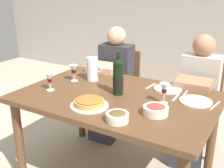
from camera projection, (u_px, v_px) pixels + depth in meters
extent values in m
cube|color=brown|center=(116.00, 98.00, 2.17)|extent=(1.50, 1.00, 0.04)
cylinder|color=brown|center=(19.00, 142.00, 2.28)|extent=(0.07, 0.07, 0.72)
cylinder|color=brown|center=(81.00, 105.00, 2.96)|extent=(0.07, 0.07, 0.72)
cylinder|color=brown|center=(212.00, 139.00, 2.32)|extent=(0.07, 0.07, 0.72)
cylinder|color=black|center=(118.00, 80.00, 2.15)|extent=(0.08, 0.08, 0.23)
sphere|color=black|center=(118.00, 64.00, 2.11)|extent=(0.08, 0.08, 0.08)
cylinder|color=black|center=(118.00, 57.00, 2.09)|extent=(0.03, 0.03, 0.09)
cylinder|color=black|center=(118.00, 82.00, 2.15)|extent=(0.08, 0.08, 0.08)
cylinder|color=silver|center=(92.00, 69.00, 2.47)|extent=(0.10, 0.10, 0.21)
cylinder|color=silver|center=(92.00, 73.00, 2.49)|extent=(0.09, 0.09, 0.12)
torus|color=silver|center=(99.00, 69.00, 2.44)|extent=(0.07, 0.01, 0.07)
cylinder|color=silver|center=(89.00, 106.00, 1.97)|extent=(0.27, 0.27, 0.01)
cylinder|color=#C18E47|center=(89.00, 103.00, 1.96)|extent=(0.21, 0.21, 0.03)
ellipsoid|color=#9E6028|center=(89.00, 100.00, 1.95)|extent=(0.19, 0.19, 0.02)
cylinder|color=silver|center=(156.00, 110.00, 1.84)|extent=(0.17, 0.17, 0.05)
ellipsoid|color=#B2382D|center=(156.00, 108.00, 1.83)|extent=(0.14, 0.14, 0.04)
cylinder|color=silver|center=(117.00, 117.00, 1.74)|extent=(0.14, 0.14, 0.06)
ellipsoid|color=brown|center=(117.00, 115.00, 1.74)|extent=(0.12, 0.12, 0.04)
cylinder|color=silver|center=(50.00, 90.00, 2.27)|extent=(0.06, 0.06, 0.00)
cylinder|color=silver|center=(50.00, 86.00, 2.26)|extent=(0.01, 0.01, 0.06)
cone|color=silver|center=(49.00, 78.00, 2.23)|extent=(0.06, 0.06, 0.07)
cylinder|color=#470A14|center=(50.00, 80.00, 2.24)|extent=(0.03, 0.03, 0.03)
cylinder|color=silver|center=(74.00, 81.00, 2.49)|extent=(0.06, 0.06, 0.00)
cylinder|color=silver|center=(74.00, 77.00, 2.48)|extent=(0.01, 0.01, 0.07)
cone|color=silver|center=(74.00, 69.00, 2.45)|extent=(0.07, 0.07, 0.07)
cylinder|color=#470A14|center=(74.00, 71.00, 2.46)|extent=(0.04, 0.04, 0.03)
cylinder|color=silver|center=(163.00, 103.00, 2.02)|extent=(0.06, 0.06, 0.00)
cylinder|color=silver|center=(164.00, 98.00, 2.00)|extent=(0.01, 0.01, 0.08)
cone|color=silver|center=(164.00, 88.00, 1.98)|extent=(0.07, 0.07, 0.07)
cylinder|color=#470A14|center=(164.00, 91.00, 1.99)|extent=(0.04, 0.04, 0.03)
cylinder|color=white|center=(196.00, 101.00, 2.04)|extent=(0.23, 0.23, 0.01)
cylinder|color=white|center=(168.00, 89.00, 2.28)|extent=(0.23, 0.23, 0.01)
cube|color=silver|center=(176.00, 98.00, 2.11)|extent=(0.02, 0.16, 0.00)
cube|color=silver|center=(215.00, 106.00, 1.97)|extent=(0.04, 0.18, 0.00)
cube|color=silver|center=(186.00, 93.00, 2.21)|extent=(0.02, 0.18, 0.00)
cube|color=silver|center=(151.00, 86.00, 2.35)|extent=(0.03, 0.16, 0.00)
cube|color=brown|center=(118.00, 89.00, 3.15)|extent=(0.42, 0.42, 0.02)
cube|color=brown|center=(125.00, 67.00, 3.24)|extent=(0.36, 0.05, 0.40)
cylinder|color=brown|center=(98.00, 110.00, 3.16)|extent=(0.04, 0.04, 0.45)
cylinder|color=brown|center=(125.00, 117.00, 3.02)|extent=(0.04, 0.04, 0.45)
cylinder|color=brown|center=(112.00, 100.00, 3.45)|extent=(0.04, 0.04, 0.45)
cylinder|color=brown|center=(137.00, 105.00, 3.30)|extent=(0.04, 0.04, 0.45)
cube|color=#2D2D33|center=(116.00, 67.00, 3.03)|extent=(0.35, 0.22, 0.50)
sphere|color=tan|center=(117.00, 36.00, 2.92)|extent=(0.20, 0.20, 0.20)
cube|color=#33333D|center=(108.00, 95.00, 2.96)|extent=(0.33, 0.40, 0.14)
cube|color=#33333D|center=(102.00, 123.00, 2.92)|extent=(0.28, 0.14, 0.40)
cube|color=tan|center=(104.00, 68.00, 2.78)|extent=(0.30, 0.26, 0.06)
cube|color=brown|center=(198.00, 106.00, 2.71)|extent=(0.42, 0.42, 0.02)
cube|color=brown|center=(204.00, 80.00, 2.79)|extent=(0.36, 0.05, 0.40)
cylinder|color=brown|center=(174.00, 131.00, 2.72)|extent=(0.04, 0.04, 0.45)
cylinder|color=brown|center=(211.00, 140.00, 2.57)|extent=(0.04, 0.04, 0.45)
cylinder|color=brown|center=(183.00, 117.00, 3.00)|extent=(0.04, 0.04, 0.45)
cylinder|color=brown|center=(216.00, 124.00, 2.85)|extent=(0.04, 0.04, 0.45)
cube|color=#B7B2A8|center=(200.00, 82.00, 2.59)|extent=(0.35, 0.22, 0.50)
sphere|color=#9E7051|center=(204.00, 45.00, 2.47)|extent=(0.20, 0.20, 0.20)
cube|color=#33333D|center=(193.00, 114.00, 2.51)|extent=(0.32, 0.39, 0.14)
cube|color=#33333D|center=(186.00, 148.00, 2.48)|extent=(0.28, 0.13, 0.40)
cube|color=#9E7051|center=(194.00, 83.00, 2.33)|extent=(0.30, 0.25, 0.06)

